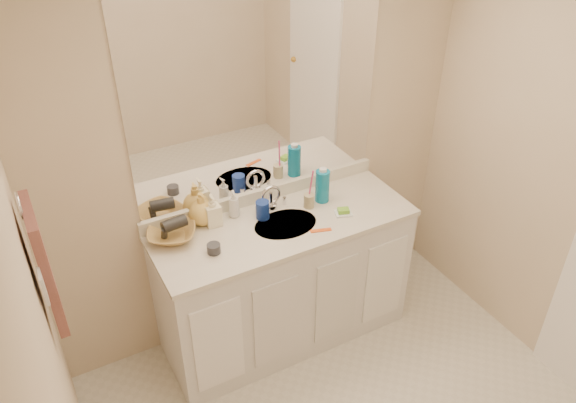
% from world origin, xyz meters
% --- Properties ---
extents(wall_back, '(2.60, 0.02, 2.40)m').
position_xyz_m(wall_back, '(0.00, 1.30, 1.20)').
color(wall_back, beige).
rests_on(wall_back, floor).
extents(vanity_cabinet, '(1.50, 0.55, 0.85)m').
position_xyz_m(vanity_cabinet, '(0.00, 1.02, 0.42)').
color(vanity_cabinet, silver).
rests_on(vanity_cabinet, floor).
extents(countertop, '(1.52, 0.57, 0.03)m').
position_xyz_m(countertop, '(0.00, 1.02, 0.86)').
color(countertop, silver).
rests_on(countertop, vanity_cabinet).
extents(backsplash, '(1.52, 0.03, 0.08)m').
position_xyz_m(backsplash, '(0.00, 1.29, 0.92)').
color(backsplash, silver).
rests_on(backsplash, countertop).
extents(sink_basin, '(0.37, 0.37, 0.02)m').
position_xyz_m(sink_basin, '(0.00, 1.00, 0.87)').
color(sink_basin, '#B4AD9D').
rests_on(sink_basin, countertop).
extents(faucet, '(0.02, 0.02, 0.11)m').
position_xyz_m(faucet, '(0.00, 1.18, 0.94)').
color(faucet, silver).
rests_on(faucet, countertop).
extents(mirror, '(1.48, 0.01, 1.20)m').
position_xyz_m(mirror, '(0.00, 1.29, 1.56)').
color(mirror, white).
rests_on(mirror, wall_back).
extents(blue_mug, '(0.08, 0.08, 0.11)m').
position_xyz_m(blue_mug, '(-0.08, 1.12, 0.93)').
color(blue_mug, navy).
rests_on(blue_mug, countertop).
extents(tan_cup, '(0.08, 0.08, 0.08)m').
position_xyz_m(tan_cup, '(0.20, 1.09, 0.92)').
color(tan_cup, tan).
rests_on(tan_cup, countertop).
extents(toothbrush, '(0.02, 0.04, 0.20)m').
position_xyz_m(toothbrush, '(0.21, 1.09, 1.03)').
color(toothbrush, '#E03A7E').
rests_on(toothbrush, tan_cup).
extents(mouthwash_bottle, '(0.11, 0.11, 0.20)m').
position_xyz_m(mouthwash_bottle, '(0.31, 1.12, 0.98)').
color(mouthwash_bottle, '#0D76A3').
rests_on(mouthwash_bottle, countertop).
extents(soap_dish, '(0.12, 0.10, 0.01)m').
position_xyz_m(soap_dish, '(0.34, 0.93, 0.89)').
color(soap_dish, white).
rests_on(soap_dish, countertop).
extents(green_soap, '(0.08, 0.07, 0.02)m').
position_xyz_m(green_soap, '(0.34, 0.93, 0.90)').
color(green_soap, '#71BC2E').
rests_on(green_soap, soap_dish).
extents(orange_comb, '(0.12, 0.06, 0.01)m').
position_xyz_m(orange_comb, '(0.14, 0.85, 0.88)').
color(orange_comb, '#E25317').
rests_on(orange_comb, countertop).
extents(dark_jar, '(0.08, 0.08, 0.05)m').
position_xyz_m(dark_jar, '(-0.45, 0.96, 0.91)').
color(dark_jar, '#303036').
rests_on(dark_jar, countertop).
extents(soap_bottle_white, '(0.08, 0.08, 0.17)m').
position_xyz_m(soap_bottle_white, '(-0.22, 1.22, 0.96)').
color(soap_bottle_white, silver).
rests_on(soap_bottle_white, countertop).
extents(soap_bottle_cream, '(0.09, 0.09, 0.19)m').
position_xyz_m(soap_bottle_cream, '(-0.36, 1.20, 0.98)').
color(soap_bottle_cream, '#FBF3CD').
rests_on(soap_bottle_cream, countertop).
extents(soap_bottle_yellow, '(0.17, 0.17, 0.19)m').
position_xyz_m(soap_bottle_yellow, '(-0.41, 1.24, 0.98)').
color(soap_bottle_yellow, '#E6BD59').
rests_on(soap_bottle_yellow, countertop).
extents(wicker_basket, '(0.35, 0.35, 0.06)m').
position_xyz_m(wicker_basket, '(-0.61, 1.18, 0.91)').
color(wicker_basket, '#AA8344').
rests_on(wicker_basket, countertop).
extents(hair_dryer, '(0.14, 0.08, 0.07)m').
position_xyz_m(hair_dryer, '(-0.59, 1.18, 0.97)').
color(hair_dryer, black).
rests_on(hair_dryer, wicker_basket).
extents(towel_ring, '(0.01, 0.11, 0.11)m').
position_xyz_m(towel_ring, '(-1.27, 0.77, 1.55)').
color(towel_ring, silver).
rests_on(towel_ring, wall_left).
extents(hand_towel, '(0.04, 0.32, 0.55)m').
position_xyz_m(hand_towel, '(-1.25, 0.77, 1.25)').
color(hand_towel, brown).
rests_on(hand_towel, towel_ring).
extents(switch_plate, '(0.01, 0.08, 0.13)m').
position_xyz_m(switch_plate, '(-1.27, 0.57, 1.30)').
color(switch_plate, silver).
rests_on(switch_plate, wall_left).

